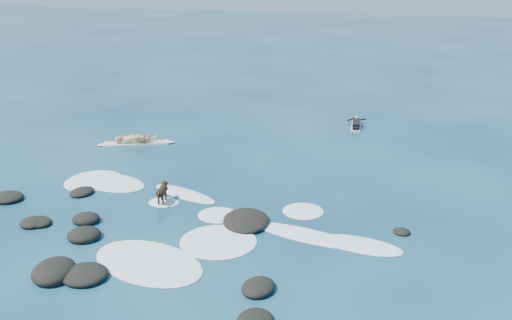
% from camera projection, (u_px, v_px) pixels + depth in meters
% --- Properties ---
extents(ground, '(160.00, 160.00, 0.00)m').
position_uv_depth(ground, '(185.00, 222.00, 18.37)').
color(ground, '#0A2642').
rests_on(ground, ground).
extents(reef_rocks, '(14.43, 6.74, 0.51)m').
position_uv_depth(reef_rocks, '(112.00, 239.00, 17.01)').
color(reef_rocks, black).
rests_on(reef_rocks, ground).
extents(breaking_foam, '(12.89, 7.88, 0.12)m').
position_uv_depth(breaking_foam, '(186.00, 218.00, 18.61)').
color(breaking_foam, white).
rests_on(breaking_foam, ground).
extents(standing_surfer_rig, '(3.30, 1.78, 1.99)m').
position_uv_depth(standing_surfer_rig, '(135.00, 128.00, 25.91)').
color(standing_surfer_rig, beige).
rests_on(standing_surfer_rig, ground).
extents(paddling_surfer_rig, '(1.01, 2.27, 0.39)m').
position_uv_depth(paddling_surfer_rig, '(356.00, 124.00, 28.96)').
color(paddling_surfer_rig, white).
rests_on(paddling_surfer_rig, ground).
extents(dog, '(0.42, 1.12, 0.71)m').
position_uv_depth(dog, '(162.00, 190.00, 19.64)').
color(dog, black).
rests_on(dog, ground).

